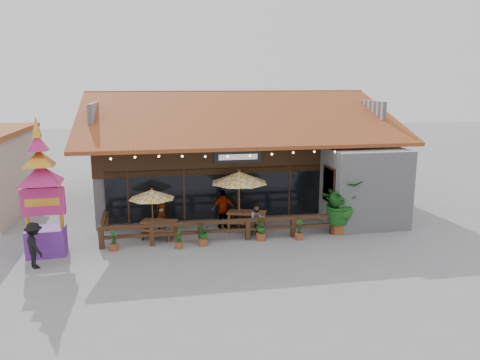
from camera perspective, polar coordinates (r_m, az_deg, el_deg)
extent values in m
plane|color=gray|center=(20.61, 2.05, -6.72)|extent=(100.00, 100.00, 0.00)
cube|color=#A8A8AD|center=(26.79, -1.21, 2.08)|extent=(14.00, 10.00, 4.00)
cube|color=#352011|center=(21.42, -2.94, 2.82)|extent=(11.00, 0.16, 1.60)
cube|color=black|center=(21.73, -2.89, -1.62)|extent=(10.00, 0.12, 2.40)
cube|color=#E9BE68|center=(21.93, -2.96, -1.50)|extent=(9.80, 0.05, 2.20)
cube|color=#A8A8AD|center=(22.41, 14.92, -0.81)|extent=(3.50, 2.70, 3.60)
cube|color=red|center=(21.52, 10.76, -0.59)|extent=(0.06, 1.20, 1.50)
cube|color=#352011|center=(21.52, 10.74, -0.59)|extent=(0.04, 1.34, 1.64)
cube|color=#A75225|center=(23.01, 0.21, 7.73)|extent=(15.50, 7.05, 2.37)
cube|color=#A75225|center=(29.90, -2.35, 8.71)|extent=(15.50, 7.05, 2.37)
cube|color=#A75225|center=(26.40, -1.25, 10.71)|extent=(15.50, 0.30, 0.12)
cube|color=#A8A8AD|center=(26.24, -16.62, 7.33)|extent=(0.20, 9.00, 1.80)
cube|color=#A8A8AD|center=(28.46, 12.94, 7.85)|extent=(0.20, 9.00, 1.80)
cube|color=black|center=(21.46, -0.25, 2.85)|extent=(2.20, 0.10, 0.55)
cube|color=silver|center=(21.40, -0.22, 2.82)|extent=(1.80, 0.02, 0.25)
cube|color=#352011|center=(21.54, -13.48, -2.07)|extent=(0.08, 0.08, 2.40)
cube|color=#352011|center=(21.55, -6.83, -1.81)|extent=(0.08, 0.08, 2.40)
cube|color=#352011|center=(21.85, -0.27, -1.53)|extent=(0.08, 0.08, 2.40)
cube|color=#352011|center=(22.42, 6.02, -1.25)|extent=(0.08, 0.08, 2.40)
sphere|color=#FFC58C|center=(19.43, -15.48, 2.50)|extent=(0.09, 0.09, 0.09)
sphere|color=#FFC58C|center=(19.37, -12.68, 2.73)|extent=(0.09, 0.09, 0.09)
sphere|color=#FFC58C|center=(19.35, -9.87, 2.86)|extent=(0.09, 0.09, 0.09)
sphere|color=#FFC58C|center=(19.39, -7.06, 2.89)|extent=(0.09, 0.09, 0.09)
sphere|color=#FFC58C|center=(19.48, -4.26, 2.86)|extent=(0.09, 0.09, 0.09)
sphere|color=#FFC58C|center=(19.61, -1.50, 2.87)|extent=(0.09, 0.09, 0.09)
sphere|color=#FFC58C|center=(19.78, 1.22, 2.98)|extent=(0.09, 0.09, 0.09)
sphere|color=#FFC58C|center=(19.99, 3.89, 3.16)|extent=(0.09, 0.09, 0.09)
sphere|color=#FFC58C|center=(20.24, 6.50, 3.33)|extent=(0.09, 0.09, 0.09)
sphere|color=#FFC58C|center=(20.54, 9.04, 3.41)|extent=(0.09, 0.09, 0.09)
sphere|color=#FFC58C|center=(20.88, 11.50, 3.38)|extent=(0.09, 0.09, 0.09)
cube|color=#402A17|center=(19.65, -16.57, -6.79)|extent=(0.20, 0.20, 0.90)
cube|color=#402A17|center=(19.53, -10.69, -6.61)|extent=(0.20, 0.20, 0.90)
cube|color=#402A17|center=(19.62, -4.81, -6.35)|extent=(0.20, 0.20, 0.90)
cube|color=#402A17|center=(19.90, 0.96, -6.04)|extent=(0.20, 0.20, 0.90)
cube|color=#402A17|center=(20.38, 6.50, -5.68)|extent=(0.20, 0.20, 0.90)
cube|color=#402A17|center=(20.97, 11.23, -5.33)|extent=(0.20, 0.20, 0.90)
cube|color=#402A17|center=(19.60, -2.20, -5.11)|extent=(9.80, 0.16, 0.14)
cube|color=#402A17|center=(19.72, -2.19, -6.22)|extent=(9.80, 0.12, 0.12)
cube|color=#402A17|center=(20.72, -16.30, -4.64)|extent=(0.16, 2.50, 0.14)
cube|color=#402A17|center=(21.93, -15.96, -4.80)|extent=(0.20, 0.20, 0.90)
cylinder|color=brown|center=(20.55, -10.62, -4.06)|extent=(0.05, 0.05, 2.00)
cone|color=gold|center=(20.33, -10.71, -1.70)|extent=(2.44, 2.44, 0.39)
sphere|color=brown|center=(20.28, -10.73, -1.10)|extent=(0.09, 0.09, 0.09)
cylinder|color=black|center=(20.84, -10.51, -6.63)|extent=(0.38, 0.38, 0.05)
cylinder|color=brown|center=(21.04, -0.09, -2.65)|extent=(0.07, 0.07, 2.58)
cone|color=gold|center=(20.79, -0.09, 0.34)|extent=(3.14, 3.14, 0.50)
sphere|color=brown|center=(20.73, -0.09, 1.09)|extent=(0.11, 0.11, 0.11)
cylinder|color=black|center=(21.39, -0.09, -5.91)|extent=(0.49, 0.49, 0.07)
cube|color=brown|center=(20.48, -9.81, -4.98)|extent=(1.64, 1.15, 0.06)
cube|color=brown|center=(20.79, -11.50, -5.79)|extent=(0.28, 0.64, 0.69)
cube|color=brown|center=(20.39, -8.01, -6.02)|extent=(0.28, 0.64, 0.69)
cube|color=brown|center=(20.10, -10.23, -6.17)|extent=(1.50, 0.74, 0.05)
cube|color=brown|center=(21.03, -9.35, -5.31)|extent=(1.50, 0.74, 0.05)
cube|color=brown|center=(21.14, 0.82, -3.98)|extent=(1.88, 1.32, 0.06)
cube|color=brown|center=(21.36, -1.19, -4.92)|extent=(0.33, 0.74, 0.79)
cube|color=brown|center=(21.17, 2.84, -5.08)|extent=(0.33, 0.74, 0.79)
cube|color=brown|center=(20.67, 0.60, -5.28)|extent=(1.72, 0.84, 0.05)
cube|color=brown|center=(21.79, 1.02, -4.37)|extent=(1.72, 0.84, 0.05)
cube|color=#5F258A|center=(19.70, -22.52, -6.93)|extent=(1.47, 1.13, 1.06)
cube|color=#B62167|center=(19.27, -22.89, -2.43)|extent=(1.60, 0.30, 1.06)
cube|color=orange|center=(19.15, -22.97, -2.52)|extent=(1.24, 0.09, 0.31)
cylinder|color=orange|center=(19.45, -24.64, -2.99)|extent=(0.14, 0.14, 1.77)
cylinder|color=orange|center=(19.18, -21.04, -2.89)|extent=(0.14, 0.14, 1.77)
pyramid|color=#B62167|center=(18.99, -23.24, 1.72)|extent=(2.23, 2.23, 0.71)
pyramid|color=orange|center=(18.90, -23.38, 3.44)|extent=(1.58, 1.58, 0.62)
pyramid|color=#B62167|center=(18.84, -23.53, 5.17)|extent=(1.02, 1.02, 0.62)
pyramid|color=orange|center=(18.78, -23.70, 7.18)|extent=(0.46, 0.46, 0.80)
cylinder|color=brown|center=(21.21, 11.88, -5.77)|extent=(0.64, 0.64, 0.47)
imported|color=#18561A|center=(20.88, 12.02, -2.65)|extent=(2.20, 2.09, 1.91)
sphere|color=#18561A|center=(20.94, 12.49, -3.66)|extent=(0.64, 0.64, 0.64)
sphere|color=#18561A|center=(21.01, 11.52, -2.96)|extent=(0.55, 0.55, 0.55)
imported|color=#352011|center=(21.55, -9.56, -3.94)|extent=(0.66, 0.60, 1.51)
imported|color=#352011|center=(20.26, 2.11, -4.84)|extent=(0.79, 0.65, 1.49)
imported|color=#352011|center=(21.32, -2.06, -3.56)|extent=(1.08, 0.53, 1.79)
imported|color=black|center=(18.43, -23.78, -7.30)|extent=(1.10, 1.26, 1.69)
cylinder|color=brown|center=(19.42, -15.10, -7.90)|extent=(0.34, 0.34, 0.27)
imported|color=#18561A|center=(19.29, -15.16, -6.73)|extent=(0.35, 0.30, 0.56)
cylinder|color=brown|center=(19.17, -7.46, -7.85)|extent=(0.34, 0.34, 0.27)
imported|color=#18561A|center=(19.03, -7.50, -6.66)|extent=(0.28, 0.33, 0.57)
cylinder|color=brown|center=(19.35, -4.53, -7.55)|extent=(0.38, 0.38, 0.30)
imported|color=#18561A|center=(19.20, -4.56, -6.26)|extent=(0.61, 0.54, 0.62)
cylinder|color=brown|center=(19.92, 2.56, -6.91)|extent=(0.40, 0.40, 0.32)
imported|color=#18561A|center=(19.77, 2.58, -5.56)|extent=(0.52, 0.52, 0.66)
cylinder|color=brown|center=(20.17, 7.22, -6.80)|extent=(0.37, 0.37, 0.29)
imported|color=#18561A|center=(20.03, 7.25, -5.59)|extent=(0.38, 0.37, 0.60)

